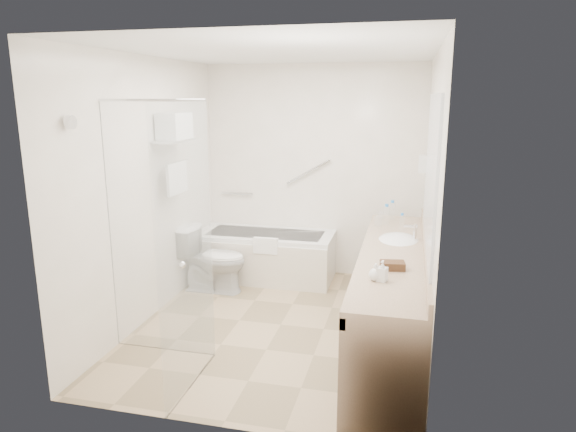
% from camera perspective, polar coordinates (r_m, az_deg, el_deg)
% --- Properties ---
extents(floor, '(3.20, 3.20, 0.00)m').
position_cam_1_polar(floor, '(5.01, -0.81, -11.98)').
color(floor, tan).
rests_on(floor, ground).
extents(ceiling, '(2.60, 3.20, 0.10)m').
position_cam_1_polar(ceiling, '(4.55, -0.92, 17.83)').
color(ceiling, white).
rests_on(ceiling, wall_back).
extents(wall_back, '(2.60, 0.10, 2.50)m').
position_cam_1_polar(wall_back, '(6.16, 2.81, 4.96)').
color(wall_back, white).
rests_on(wall_back, ground).
extents(wall_front, '(2.60, 0.10, 2.50)m').
position_cam_1_polar(wall_front, '(3.14, -8.07, -3.27)').
color(wall_front, white).
rests_on(wall_front, ground).
extents(wall_left, '(0.10, 3.20, 2.50)m').
position_cam_1_polar(wall_left, '(5.09, -15.20, 2.76)').
color(wall_left, white).
rests_on(wall_left, ground).
extents(wall_right, '(0.10, 3.20, 2.50)m').
position_cam_1_polar(wall_right, '(4.49, 15.45, 1.38)').
color(wall_right, white).
rests_on(wall_right, ground).
extents(bathtub, '(1.60, 0.73, 0.59)m').
position_cam_1_polar(bathtub, '(6.15, -2.51, -4.38)').
color(bathtub, white).
rests_on(bathtub, floor).
extents(grab_bar_short, '(0.40, 0.03, 0.03)m').
position_cam_1_polar(grab_bar_short, '(6.42, -5.67, 2.52)').
color(grab_bar_short, silver).
rests_on(grab_bar_short, wall_back).
extents(grab_bar_long, '(0.53, 0.03, 0.33)m').
position_cam_1_polar(grab_bar_long, '(6.13, 2.28, 4.92)').
color(grab_bar_long, silver).
rests_on(grab_bar_long, wall_back).
extents(shower_enclosure, '(0.96, 0.91, 2.11)m').
position_cam_1_polar(shower_enclosure, '(4.03, -12.87, -2.49)').
color(shower_enclosure, silver).
rests_on(shower_enclosure, floor).
extents(towel_shelf, '(0.24, 0.55, 0.81)m').
position_cam_1_polar(towel_shelf, '(5.28, -12.46, 8.78)').
color(towel_shelf, silver).
rests_on(towel_shelf, wall_left).
extents(vanity_counter, '(0.55, 2.70, 0.95)m').
position_cam_1_polar(vanity_counter, '(4.50, 11.51, -6.43)').
color(vanity_counter, tan).
rests_on(vanity_counter, floor).
extents(sink, '(0.40, 0.52, 0.14)m').
position_cam_1_polar(sink, '(4.83, 12.15, -2.87)').
color(sink, white).
rests_on(sink, vanity_counter).
extents(faucet, '(0.03, 0.03, 0.14)m').
position_cam_1_polar(faucet, '(4.80, 13.94, -1.70)').
color(faucet, silver).
rests_on(faucet, vanity_counter).
extents(mirror, '(0.02, 2.00, 1.20)m').
position_cam_1_polar(mirror, '(4.29, 15.62, 4.91)').
color(mirror, '#B7BCC4').
rests_on(mirror, wall_right).
extents(hairdryer_unit, '(0.08, 0.10, 0.18)m').
position_cam_1_polar(hairdryer_unit, '(5.49, 14.73, 5.63)').
color(hairdryer_unit, silver).
rests_on(hairdryer_unit, wall_right).
extents(toilet, '(0.74, 0.42, 0.72)m').
position_cam_1_polar(toilet, '(5.78, -8.30, -4.79)').
color(toilet, white).
rests_on(toilet, floor).
extents(amenity_basket, '(0.20, 0.15, 0.06)m').
position_cam_1_polar(amenity_basket, '(3.98, 11.53, -5.41)').
color(amenity_basket, '#482F19').
rests_on(amenity_basket, vanity_counter).
extents(soap_bottle_a, '(0.11, 0.16, 0.07)m').
position_cam_1_polar(soap_bottle_a, '(3.72, 10.40, -6.63)').
color(soap_bottle_a, silver).
rests_on(soap_bottle_a, vanity_counter).
extents(soap_bottle_b, '(0.10, 0.12, 0.10)m').
position_cam_1_polar(soap_bottle_b, '(3.73, 9.69, -6.35)').
color(soap_bottle_b, silver).
rests_on(soap_bottle_b, vanity_counter).
extents(water_bottle_left, '(0.06, 0.06, 0.21)m').
position_cam_1_polar(water_bottle_left, '(5.54, 11.50, 0.57)').
color(water_bottle_left, silver).
rests_on(water_bottle_left, vanity_counter).
extents(water_bottle_mid, '(0.05, 0.05, 0.17)m').
position_cam_1_polar(water_bottle_mid, '(5.15, 12.53, -0.68)').
color(water_bottle_mid, silver).
rests_on(water_bottle_mid, vanity_counter).
extents(water_bottle_right, '(0.07, 0.07, 0.21)m').
position_cam_1_polar(water_bottle_right, '(5.32, 10.88, 0.10)').
color(water_bottle_right, silver).
rests_on(water_bottle_right, vanity_counter).
extents(drinking_glass_near, '(0.09, 0.09, 0.08)m').
position_cam_1_polar(drinking_glass_near, '(5.54, 10.28, 0.05)').
color(drinking_glass_near, silver).
rests_on(drinking_glass_near, vanity_counter).
extents(drinking_glass_far, '(0.09, 0.09, 0.10)m').
position_cam_1_polar(drinking_glass_far, '(5.25, 10.00, -0.58)').
color(drinking_glass_far, silver).
rests_on(drinking_glass_far, vanity_counter).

